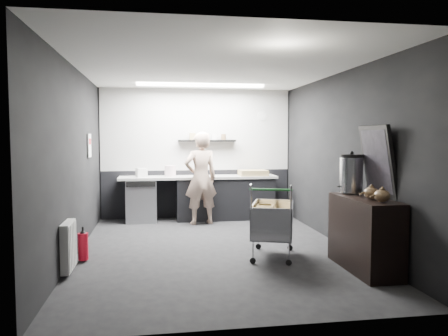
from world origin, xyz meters
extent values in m
plane|color=black|center=(0.00, 0.00, 0.00)|extent=(5.50, 5.50, 0.00)
plane|color=white|center=(0.00, 0.00, 2.70)|extent=(5.50, 5.50, 0.00)
plane|color=black|center=(0.00, 2.75, 1.35)|extent=(5.50, 0.00, 5.50)
plane|color=black|center=(0.00, -2.75, 1.35)|extent=(5.50, 0.00, 5.50)
plane|color=black|center=(-2.00, 0.00, 1.35)|extent=(0.00, 5.50, 5.50)
plane|color=black|center=(2.00, 0.00, 1.35)|extent=(0.00, 5.50, 5.50)
cube|color=#AFAFAB|center=(0.00, 2.73, 1.85)|extent=(3.95, 0.02, 1.70)
cube|color=black|center=(0.00, 2.73, 0.50)|extent=(3.95, 0.02, 1.00)
cube|color=black|center=(0.20, 2.62, 1.62)|extent=(1.20, 0.22, 0.04)
cylinder|color=silver|center=(1.40, 2.72, 2.15)|extent=(0.20, 0.03, 0.20)
cube|color=white|center=(-1.98, 1.30, 1.55)|extent=(0.02, 0.30, 0.40)
cube|color=red|center=(-1.98, 1.30, 1.62)|extent=(0.02, 0.22, 0.10)
cube|color=silver|center=(-1.94, -0.90, 0.35)|extent=(0.10, 0.50, 0.60)
cube|color=white|center=(0.00, 1.85, 2.67)|extent=(2.40, 0.20, 0.04)
cube|color=black|center=(0.55, 2.42, 0.42)|extent=(2.00, 0.56, 0.85)
cube|color=#AAAAA5|center=(0.00, 2.42, 0.88)|extent=(3.20, 0.60, 0.05)
cube|color=#9EA0A5|center=(-1.15, 2.42, 0.42)|extent=(0.60, 0.58, 0.85)
cube|color=black|center=(-1.15, 2.12, 0.78)|extent=(0.56, 0.02, 0.10)
imported|color=beige|center=(0.00, 1.97, 0.90)|extent=(0.73, 0.56, 1.80)
cube|color=silver|center=(0.76, -0.53, 0.31)|extent=(0.81, 1.00, 0.02)
cube|color=silver|center=(0.49, -0.53, 0.53)|extent=(0.30, 0.82, 0.46)
cube|color=silver|center=(1.03, -0.53, 0.53)|extent=(0.30, 0.82, 0.46)
cube|color=silver|center=(0.76, -0.95, 0.53)|extent=(0.53, 0.20, 0.46)
cube|color=silver|center=(0.76, -0.11, 0.53)|extent=(0.53, 0.20, 0.46)
cylinder|color=silver|center=(0.52, -0.92, 0.17)|extent=(0.02, 0.02, 0.30)
cylinder|color=silver|center=(1.00, -0.92, 0.17)|extent=(0.02, 0.02, 0.30)
cylinder|color=silver|center=(0.52, -0.14, 0.17)|extent=(0.02, 0.02, 0.30)
cylinder|color=silver|center=(1.00, -0.14, 0.17)|extent=(0.02, 0.02, 0.30)
cylinder|color=#227C32|center=(0.76, -1.01, 1.01)|extent=(0.54, 0.21, 0.03)
cube|color=brown|center=(0.64, -0.43, 0.52)|extent=(0.33, 0.37, 0.39)
cube|color=brown|center=(0.90, -0.65, 0.50)|extent=(0.30, 0.34, 0.34)
cylinder|color=black|center=(0.52, -0.92, 0.04)|extent=(0.09, 0.05, 0.08)
cylinder|color=black|center=(0.52, -0.14, 0.04)|extent=(0.09, 0.05, 0.08)
cylinder|color=black|center=(1.00, -0.92, 0.04)|extent=(0.09, 0.05, 0.08)
cylinder|color=black|center=(1.00, -0.14, 0.04)|extent=(0.09, 0.05, 0.08)
cube|color=black|center=(1.75, -1.31, 0.46)|extent=(0.46, 1.23, 0.92)
cylinder|color=silver|center=(1.75, -0.90, 1.18)|extent=(0.31, 0.31, 0.47)
cylinder|color=black|center=(1.75, -0.90, 1.44)|extent=(0.31, 0.31, 0.04)
sphere|color=black|center=(1.75, -0.90, 1.48)|extent=(0.05, 0.05, 0.05)
ellipsoid|color=brown|center=(1.75, -1.46, 1.01)|extent=(0.18, 0.18, 0.15)
ellipsoid|color=brown|center=(1.75, -1.72, 1.01)|extent=(0.18, 0.18, 0.15)
cube|color=black|center=(1.94, -1.26, 1.39)|extent=(0.21, 0.72, 0.92)
cube|color=black|center=(1.92, -1.26, 1.39)|extent=(0.15, 0.62, 0.79)
cylinder|color=#B30B1D|center=(-1.85, -0.36, 0.21)|extent=(0.14, 0.14, 0.37)
cone|color=black|center=(-1.85, -0.36, 0.41)|extent=(0.09, 0.09, 0.06)
cylinder|color=black|center=(-1.85, -0.36, 0.45)|extent=(0.03, 0.03, 0.06)
cube|color=#978351|center=(1.13, 2.37, 0.96)|extent=(0.57, 0.43, 0.11)
cylinder|color=silver|center=(-0.57, 2.42, 1.01)|extent=(0.22, 0.22, 0.22)
cube|color=silver|center=(-1.14, 2.37, 0.99)|extent=(0.24, 0.21, 0.18)
camera|label=1|loc=(-0.86, -6.43, 1.69)|focal=35.00mm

